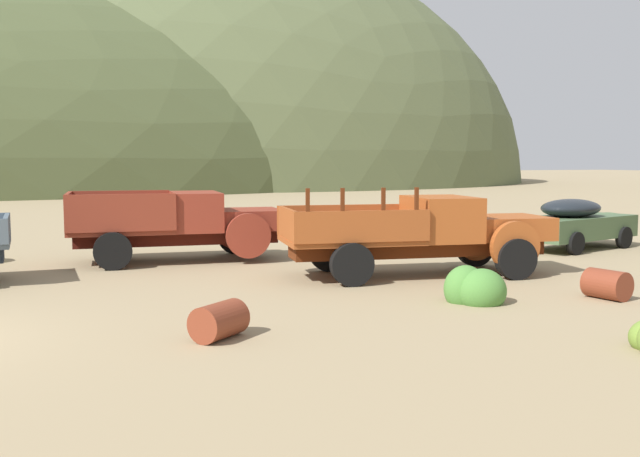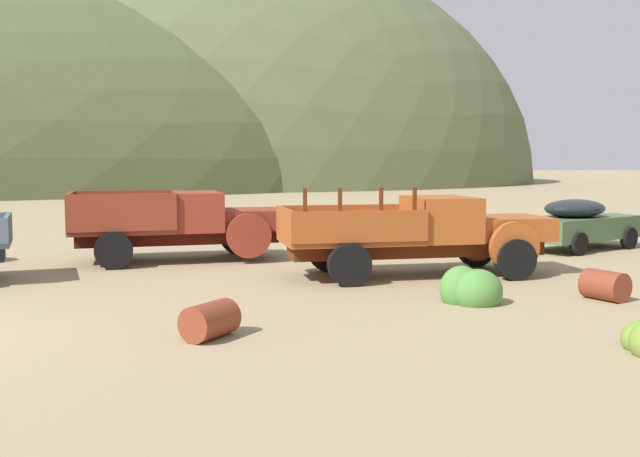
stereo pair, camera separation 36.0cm
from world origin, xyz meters
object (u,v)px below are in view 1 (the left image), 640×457
object	(u,v)px
car_weathered_green	(577,223)
truck_oxide_orange	(436,233)
oil_drum_foreground	(607,284)
oil_drum_by_truck	(219,321)
truck_rust_red	(189,223)

from	to	relation	value
car_weathered_green	truck_oxide_orange	bearing A→B (deg)	-172.89
car_weathered_green	oil_drum_foreground	bearing A→B (deg)	-143.32
oil_drum_by_truck	oil_drum_foreground	size ratio (longest dim) A/B	1.12
truck_rust_red	car_weathered_green	world-z (taller)	truck_rust_red
oil_drum_foreground	oil_drum_by_truck	bearing A→B (deg)	-177.04
car_weathered_green	oil_drum_by_truck	xyz separation A→B (m)	(-13.08, -7.29, -0.53)
car_weathered_green	oil_drum_foreground	world-z (taller)	car_weathered_green
truck_rust_red	oil_drum_by_truck	distance (m)	8.98
truck_oxide_orange	oil_drum_foreground	distance (m)	4.29
truck_oxide_orange	oil_drum_foreground	world-z (taller)	truck_oxide_orange
truck_rust_red	oil_drum_by_truck	xyz separation A→B (m)	(-1.21, -8.87, -0.75)
oil_drum_by_truck	oil_drum_foreground	world-z (taller)	oil_drum_foreground
oil_drum_foreground	car_weathered_green	bearing A→B (deg)	53.27
car_weathered_green	oil_drum_by_truck	bearing A→B (deg)	-167.47
truck_rust_red	car_weathered_green	size ratio (longest dim) A/B	1.22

